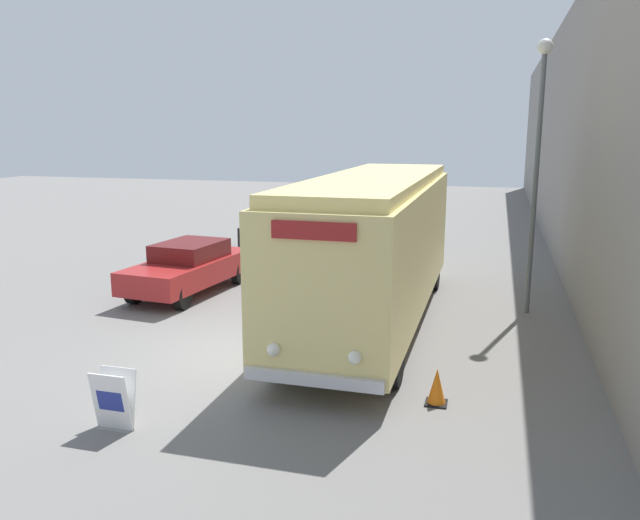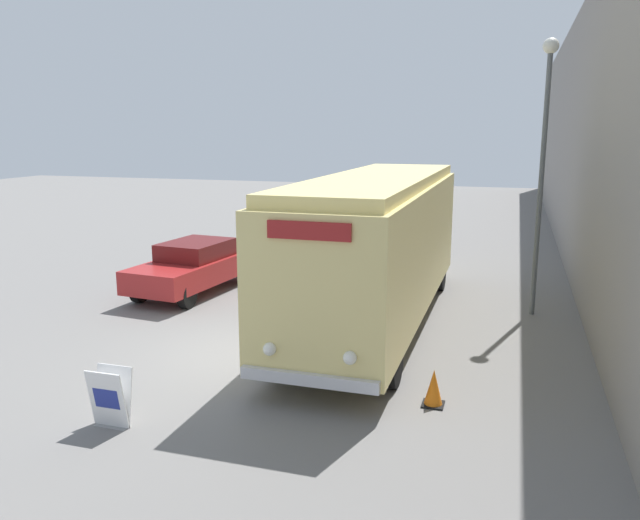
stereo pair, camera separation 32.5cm
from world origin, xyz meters
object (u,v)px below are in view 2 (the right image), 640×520
(sign_board, at_px, (110,398))
(traffic_cone, at_px, (434,388))
(streetlamp, at_px, (544,141))
(parked_car_near, at_px, (195,266))
(parked_car_mid, at_px, (291,226))
(vintage_bus, at_px, (377,243))

(sign_board, distance_m, traffic_cone, 5.12)
(streetlamp, bearing_deg, parked_car_near, -176.47)
(parked_car_mid, bearing_deg, streetlamp, -37.22)
(vintage_bus, bearing_deg, parked_car_mid, 121.28)
(parked_car_near, bearing_deg, sign_board, -64.96)
(sign_board, bearing_deg, traffic_cone, 25.61)
(sign_board, height_order, parked_car_mid, parked_car_mid)
(sign_board, bearing_deg, streetlamp, 52.49)
(parked_car_mid, xyz_separation_m, traffic_cone, (7.07, -12.66, -0.50))
(vintage_bus, xyz_separation_m, streetlamp, (3.52, 1.86, 2.29))
(parked_car_near, distance_m, traffic_cone, 9.10)
(vintage_bus, xyz_separation_m, traffic_cone, (1.87, -4.10, -1.62))
(vintage_bus, distance_m, parked_car_near, 5.71)
(vintage_bus, bearing_deg, traffic_cone, -65.48)
(vintage_bus, relative_size, streetlamp, 1.54)
(streetlamp, distance_m, traffic_cone, 7.31)
(vintage_bus, height_order, parked_car_near, vintage_bus)
(parked_car_mid, height_order, traffic_cone, parked_car_mid)
(parked_car_mid, bearing_deg, sign_board, -80.31)
(parked_car_near, relative_size, parked_car_mid, 1.01)
(vintage_bus, xyz_separation_m, parked_car_mid, (-5.21, 8.57, -1.11))
(streetlamp, bearing_deg, traffic_cone, -105.52)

